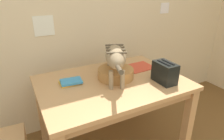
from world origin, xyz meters
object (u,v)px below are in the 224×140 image
at_px(coffee_mug, 113,62).
at_px(magazine, 139,67).
at_px(wicker_basket, 115,73).
at_px(cat, 115,56).
at_px(saucer_bowl, 113,67).
at_px(dining_table, 112,91).
at_px(toaster, 165,73).
at_px(book_stack, 71,82).

distance_m(coffee_mug, magazine, 0.27).
bearing_deg(wicker_basket, coffee_mug, 66.76).
xyz_separation_m(cat, saucer_bowl, (0.08, 0.19, -0.18)).
bearing_deg(dining_table, toaster, -29.87).
bearing_deg(toaster, saucer_bowl, 119.93).
bearing_deg(magazine, wicker_basket, -163.67).
bearing_deg(coffee_mug, saucer_bowl, 180.00).
height_order(magazine, toaster, toaster).
xyz_separation_m(wicker_basket, toaster, (0.32, -0.25, 0.04)).
height_order(cat, magazine, cat).
height_order(dining_table, wicker_basket, wicker_basket).
bearing_deg(coffee_mug, wicker_basket, -113.24).
bearing_deg(magazine, toaster, -92.70).
bearing_deg(saucer_bowl, magazine, -15.60).
bearing_deg(toaster, wicker_basket, 142.00).
relative_size(cat, wicker_basket, 2.22).
bearing_deg(coffee_mug, magazine, -15.78).
bearing_deg(toaster, magazine, 89.51).
bearing_deg(dining_table, book_stack, 160.65).
bearing_deg(cat, saucer_bowl, 90.00).
distance_m(saucer_bowl, coffee_mug, 0.06).
xyz_separation_m(dining_table, toaster, (0.37, -0.21, 0.18)).
distance_m(saucer_bowl, wicker_basket, 0.20).
height_order(book_stack, toaster, toaster).
bearing_deg(book_stack, dining_table, -19.35).
xyz_separation_m(coffee_mug, magazine, (0.25, -0.07, -0.07)).
height_order(dining_table, magazine, magazine).
bearing_deg(dining_table, saucer_bowl, 60.11).
height_order(cat, saucer_bowl, cat).
xyz_separation_m(dining_table, magazine, (0.38, 0.15, 0.10)).
bearing_deg(dining_table, cat, 30.58).
height_order(saucer_bowl, toaster, toaster).
distance_m(coffee_mug, wicker_basket, 0.20).
bearing_deg(coffee_mug, dining_table, -120.48).
bearing_deg(coffee_mug, book_stack, -166.81).
bearing_deg(coffee_mug, toaster, -60.36).
relative_size(dining_table, magazine, 4.55).
bearing_deg(magazine, dining_table, -160.90).
height_order(dining_table, toaster, toaster).
xyz_separation_m(coffee_mug, toaster, (0.25, -0.43, 0.01)).
bearing_deg(dining_table, coffee_mug, 59.52).
height_order(wicker_basket, toaster, toaster).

